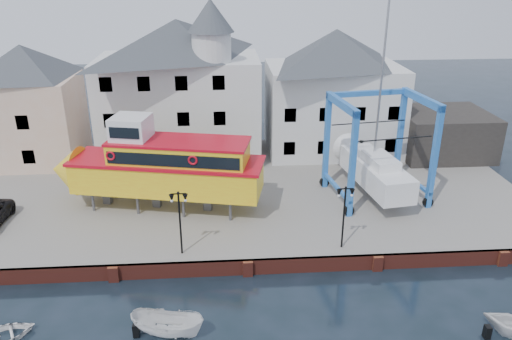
{
  "coord_description": "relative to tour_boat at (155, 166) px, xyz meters",
  "views": [
    {
      "loc": [
        -1.32,
        -25.52,
        17.62
      ],
      "look_at": [
        1.0,
        7.0,
        4.0
      ],
      "focal_mm": 35.0,
      "sensor_mm": 36.0,
      "label": 1
    }
  ],
  "objects": [
    {
      "name": "lamp_post_right",
      "position": [
        12.19,
        -6.57,
        -0.04
      ],
      "size": [
        1.12,
        0.32,
        4.2
      ],
      "color": "black",
      "rests_on": "hardstanding"
    },
    {
      "name": "travel_lift",
      "position": [
        16.21,
        1.43,
        -0.74
      ],
      "size": [
        7.65,
        10.09,
        14.86
      ],
      "rotation": [
        0.0,
        0.0,
        0.15
      ],
      "color": "#1E54A2",
      "rests_on": "hardstanding"
    },
    {
      "name": "motorboat_d",
      "position": [
        -6.58,
        -12.53,
        -4.21
      ],
      "size": [
        4.06,
        3.64,
        0.69
      ],
      "primitive_type": "imported",
      "rotation": [
        0.0,
        0.0,
        2.04
      ],
      "color": "white",
      "rests_on": "ground"
    },
    {
      "name": "building_white_main",
      "position": [
        1.32,
        10.62,
        3.13
      ],
      "size": [
        14.0,
        8.3,
        14.0
      ],
      "color": "silver",
      "rests_on": "hardstanding"
    },
    {
      "name": "quay_wall",
      "position": [
        6.19,
        -7.67,
        -3.71
      ],
      "size": [
        44.0,
        0.47,
        1.0
      ],
      "color": "maroon",
      "rests_on": "ground"
    },
    {
      "name": "ground",
      "position": [
        6.19,
        -7.77,
        -4.21
      ],
      "size": [
        140.0,
        140.0,
        0.0
      ],
      "primitive_type": "plane",
      "color": "black",
      "rests_on": "ground"
    },
    {
      "name": "building_pink",
      "position": [
        -11.81,
        10.22,
        1.94
      ],
      "size": [
        8.0,
        7.0,
        10.3
      ],
      "color": "#D5AB8D",
      "rests_on": "hardstanding"
    },
    {
      "name": "motorboat_a",
      "position": [
        1.83,
        -12.76,
        -4.21
      ],
      "size": [
        4.13,
        2.44,
        1.5
      ],
      "primitive_type": "imported",
      "rotation": [
        0.0,
        0.0,
        1.3
      ],
      "color": "white",
      "rests_on": "ground"
    },
    {
      "name": "building_white_right",
      "position": [
        15.19,
        11.22,
        2.39
      ],
      "size": [
        12.0,
        8.0,
        11.2
      ],
      "color": "silver",
      "rests_on": "hardstanding"
    },
    {
      "name": "hardstanding",
      "position": [
        6.19,
        3.23,
        -3.71
      ],
      "size": [
        44.0,
        22.0,
        1.0
      ],
      "primitive_type": "cube",
      "color": "slate",
      "rests_on": "ground"
    },
    {
      "name": "tour_boat",
      "position": [
        0.0,
        0.0,
        0.0
      ],
      "size": [
        16.07,
        6.96,
        6.81
      ],
      "rotation": [
        0.0,
        0.0,
        -0.21
      ],
      "color": "#59595E",
      "rests_on": "hardstanding"
    },
    {
      "name": "shed_dark",
      "position": [
        25.19,
        9.23,
        -1.21
      ],
      "size": [
        8.0,
        7.0,
        4.0
      ],
      "primitive_type": "cube",
      "color": "#272421",
      "rests_on": "hardstanding"
    },
    {
      "name": "lamp_post_left",
      "position": [
        2.19,
        -6.57,
        -0.04
      ],
      "size": [
        1.12,
        0.32,
        4.2
      ],
      "color": "black",
      "rests_on": "hardstanding"
    }
  ]
}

